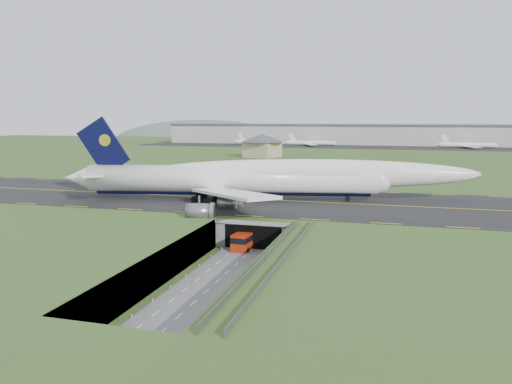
% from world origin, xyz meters
% --- Properties ---
extents(ground, '(900.00, 900.00, 0.00)m').
position_xyz_m(ground, '(0.00, 0.00, 0.00)').
color(ground, '#325020').
rests_on(ground, ground).
extents(airfield_deck, '(800.00, 800.00, 6.00)m').
position_xyz_m(airfield_deck, '(0.00, 0.00, 3.00)').
color(airfield_deck, gray).
rests_on(airfield_deck, ground).
extents(trench_road, '(12.00, 75.00, 0.20)m').
position_xyz_m(trench_road, '(0.00, -7.50, 0.10)').
color(trench_road, slate).
rests_on(trench_road, ground).
extents(taxiway, '(800.00, 44.00, 0.18)m').
position_xyz_m(taxiway, '(0.00, 33.00, 6.09)').
color(taxiway, black).
rests_on(taxiway, airfield_deck).
extents(tunnel_portal, '(17.00, 22.30, 6.00)m').
position_xyz_m(tunnel_portal, '(0.00, 16.71, 3.33)').
color(tunnel_portal, gray).
rests_on(tunnel_portal, ground).
extents(guideway, '(3.00, 53.00, 7.05)m').
position_xyz_m(guideway, '(11.00, -19.11, 5.32)').
color(guideway, '#A8A8A3').
rests_on(guideway, ground).
extents(jumbo_jet, '(102.82, 63.77, 21.54)m').
position_xyz_m(jumbo_jet, '(-4.64, 31.90, 11.81)').
color(jumbo_jet, white).
rests_on(jumbo_jet, ground).
extents(shuttle_tram, '(3.98, 8.85, 3.48)m').
position_xyz_m(shuttle_tram, '(-1.63, 8.32, 1.90)').
color(shuttle_tram, '#B4270C').
rests_on(shuttle_tram, ground).
extents(service_building, '(27.36, 27.36, 12.10)m').
position_xyz_m(service_building, '(-39.67, 163.94, 13.17)').
color(service_building, tan).
rests_on(service_building, ground).
extents(cargo_terminal, '(320.00, 67.00, 15.60)m').
position_xyz_m(cargo_terminal, '(-0.10, 299.41, 13.96)').
color(cargo_terminal, '#B2B2B2').
rests_on(cargo_terminal, ground).
extents(distant_hills, '(700.00, 91.00, 60.00)m').
position_xyz_m(distant_hills, '(64.38, 430.00, -4.00)').
color(distant_hills, slate).
rests_on(distant_hills, ground).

